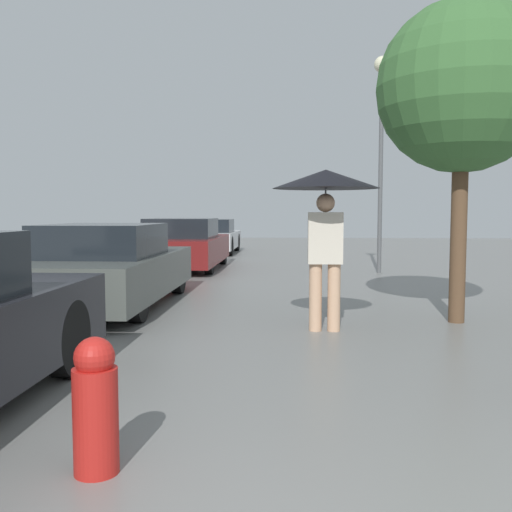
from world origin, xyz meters
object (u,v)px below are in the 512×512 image
object	(u,v)px
pedestrian	(326,197)
parked_car_second	(107,268)
tree	(463,88)
street_lamp	(382,115)
parked_car_farthest	(211,237)
parked_car_third	(183,245)
fire_hydrant	(95,406)

from	to	relation	value
pedestrian	parked_car_second	xyz separation A→B (m)	(-3.25, 1.68, -1.04)
tree	street_lamp	world-z (taller)	street_lamp
parked_car_farthest	tree	bearing A→B (deg)	-67.98
pedestrian	parked_car_third	bearing A→B (deg)	113.00
street_lamp	tree	bearing A→B (deg)	-89.20
fire_hydrant	tree	bearing A→B (deg)	54.42
parked_car_second	fire_hydrant	distance (m)	5.85
parked_car_farthest	parked_car_second	bearing A→B (deg)	-90.20
parked_car_second	tree	xyz separation A→B (m)	(5.01, -1.02, 2.43)
parked_car_third	street_lamp	xyz separation A→B (m)	(4.84, -0.69, 3.10)
tree	parked_car_third	bearing A→B (deg)	126.02
pedestrian	parked_car_third	distance (m)	8.14
parked_car_farthest	tree	size ratio (longest dim) A/B	0.93
parked_car_farthest	fire_hydrant	world-z (taller)	parked_car_farthest
parked_car_farthest	street_lamp	size ratio (longest dim) A/B	0.76
tree	fire_hydrant	distance (m)	6.19
parked_car_farthest	fire_hydrant	xyz separation A→B (m)	(1.72, -16.85, -0.18)
fire_hydrant	pedestrian	bearing A→B (deg)	69.06
street_lamp	parked_car_second	bearing A→B (deg)	-134.25
street_lamp	fire_hydrant	size ratio (longest dim) A/B	6.57
pedestrian	parked_car_farthest	xyz separation A→B (m)	(-3.21, 12.96, -1.07)
parked_car_second	street_lamp	bearing A→B (deg)	45.75
parked_car_third	parked_car_farthest	world-z (taller)	parked_car_third
pedestrian	tree	world-z (taller)	tree
pedestrian	street_lamp	size ratio (longest dim) A/B	0.39
parked_car_second	fire_hydrant	bearing A→B (deg)	-72.51
parked_car_second	parked_car_farthest	distance (m)	11.28
parked_car_third	fire_hydrant	distance (m)	11.45
parked_car_second	parked_car_farthest	bearing A→B (deg)	89.80
parked_car_third	fire_hydrant	size ratio (longest dim) A/B	5.47
fire_hydrant	parked_car_second	bearing A→B (deg)	107.49
parked_car_third	tree	world-z (taller)	tree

